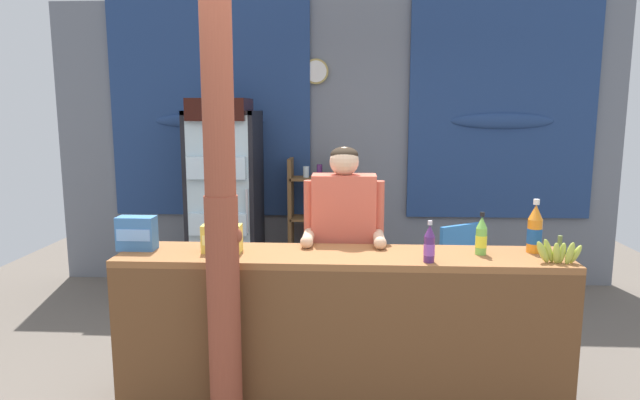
{
  "coord_description": "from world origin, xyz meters",
  "views": [
    {
      "loc": [
        0.16,
        -2.79,
        1.79
      ],
      "look_at": [
        -0.02,
        0.65,
        1.23
      ],
      "focal_mm": 30.84,
      "sensor_mm": 36.0,
      "label": 1
    }
  ],
  "objects": [
    {
      "name": "ground_plane",
      "position": [
        0.0,
        1.13,
        0.0
      ],
      "size": [
        7.74,
        7.74,
        0.0
      ],
      "primitive_type": "plane",
      "color": "#665B51"
    },
    {
      "name": "snack_box_instant_noodle",
      "position": [
        -0.59,
        0.36,
        1.04
      ],
      "size": [
        0.23,
        0.12,
        0.17
      ],
      "color": "#EAD14C",
      "rests_on": "stall_counter"
    },
    {
      "name": "back_wall_curtained",
      "position": [
        0.02,
        2.87,
        1.49
      ],
      "size": [
        5.76,
        0.22,
        2.88
      ],
      "color": "slate",
      "rests_on": "ground"
    },
    {
      "name": "plastic_lawn_chair",
      "position": [
        1.02,
        1.8,
        0.49
      ],
      "size": [
        0.61,
        0.61,
        0.86
      ],
      "color": "#3884D6",
      "rests_on": "ground"
    },
    {
      "name": "drink_fridge",
      "position": [
        -1.02,
        2.32,
        1.04
      ],
      "size": [
        0.65,
        0.66,
        1.9
      ],
      "color": "black",
      "rests_on": "ground"
    },
    {
      "name": "shopkeeper",
      "position": [
        0.13,
        0.74,
        0.99
      ],
      "size": [
        0.53,
        0.42,
        1.56
      ],
      "color": "#28282D",
      "rests_on": "ground"
    },
    {
      "name": "bottle_shelf_rack",
      "position": [
        -0.2,
        2.57,
        0.69
      ],
      "size": [
        0.48,
        0.28,
        1.33
      ],
      "color": "brown",
      "rests_on": "ground"
    },
    {
      "name": "soda_bottle_lime_soda",
      "position": [
        0.93,
        0.39,
        1.06
      ],
      "size": [
        0.07,
        0.07,
        0.25
      ],
      "color": "#75C64C",
      "rests_on": "stall_counter"
    },
    {
      "name": "soda_bottle_orange_soda",
      "position": [
        1.26,
        0.45,
        1.09
      ],
      "size": [
        0.09,
        0.09,
        0.32
      ],
      "color": "orange",
      "rests_on": "stall_counter"
    },
    {
      "name": "soda_bottle_grape_soda",
      "position": [
        0.61,
        0.2,
        1.06
      ],
      "size": [
        0.06,
        0.06,
        0.24
      ],
      "color": "#56286B",
      "rests_on": "stall_counter"
    },
    {
      "name": "timber_post",
      "position": [
        -0.51,
        0.02,
        1.29
      ],
      "size": [
        0.2,
        0.18,
        2.7
      ],
      "color": "brown",
      "rests_on": "ground"
    },
    {
      "name": "snack_box_biscuit",
      "position": [
        -1.12,
        0.39,
        1.06
      ],
      "size": [
        0.23,
        0.12,
        0.2
      ],
      "color": "#3D75B7",
      "rests_on": "stall_counter"
    },
    {
      "name": "stall_counter",
      "position": [
        0.12,
        0.26,
        0.57
      ],
      "size": [
        2.64,
        0.48,
        0.96
      ],
      "color": "#935B33",
      "rests_on": "ground"
    },
    {
      "name": "banana_bunch",
      "position": [
        1.32,
        0.22,
        1.02
      ],
      "size": [
        0.26,
        0.06,
        0.16
      ],
      "color": "#B7C647",
      "rests_on": "stall_counter"
    }
  ]
}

